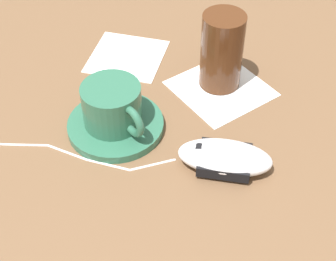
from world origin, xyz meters
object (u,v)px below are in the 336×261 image
at_px(saucer, 116,125).
at_px(coffee_cup, 113,106).
at_px(drinking_glass, 222,51).
at_px(computer_mouse, 225,157).

relative_size(saucer, coffee_cup, 1.23).
bearing_deg(saucer, drinking_glass, 160.50).
xyz_separation_m(computer_mouse, drinking_glass, (-0.13, -0.10, 0.04)).
distance_m(coffee_cup, computer_mouse, 0.16).
xyz_separation_m(saucer, drinking_glass, (-0.17, 0.06, 0.05)).
bearing_deg(computer_mouse, saucer, -78.66).
height_order(coffee_cup, computer_mouse, coffee_cup).
bearing_deg(drinking_glass, saucer, -19.50).
distance_m(computer_mouse, drinking_glass, 0.17).
xyz_separation_m(saucer, computer_mouse, (-0.03, 0.15, 0.01)).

